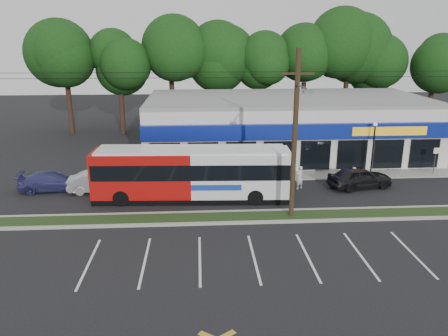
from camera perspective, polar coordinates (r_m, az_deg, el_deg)
ground at (r=25.78m, az=2.60°, el=-7.42°), size 120.00×120.00×0.00m
grass_strip at (r=26.66m, az=2.37°, el=-6.42°), size 40.00×1.60×0.12m
curb_south at (r=25.89m, az=2.56°, el=-7.14°), size 40.00×0.25×0.14m
curb_north at (r=27.44m, az=2.20°, el=-5.70°), size 40.00×0.25×0.14m
sidewalk at (r=34.86m, az=9.25°, el=-0.94°), size 32.00×2.20×0.10m
strip_mall at (r=40.87m, az=8.04°, el=5.53°), size 25.00×12.55×5.30m
utility_pole at (r=25.41m, az=8.93°, el=4.90°), size 50.00×2.77×10.00m
lamp_post at (r=35.79m, az=18.95°, el=3.17°), size 0.30×0.30×4.25m
sign_post at (r=38.03m, az=25.91°, el=1.41°), size 0.45×0.10×2.23m
tree_line at (r=49.83m, az=4.25°, el=14.36°), size 46.76×6.76×11.83m
metrobus at (r=29.20m, az=-4.20°, el=-0.58°), size 13.17×3.32×3.51m
car_dark at (r=33.06m, az=17.32°, el=-1.16°), size 4.91×2.77×1.58m
car_silver at (r=32.07m, az=-15.85°, el=-1.69°), size 4.60×2.05×1.47m
car_blue at (r=33.42m, az=-21.48°, el=-1.60°), size 4.83×2.35×1.35m
pedestrian_a at (r=31.76m, az=9.83°, el=-1.23°), size 0.74×0.65×1.71m
pedestrian_b at (r=32.97m, az=16.49°, el=-1.16°), size 0.76×0.60×1.55m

